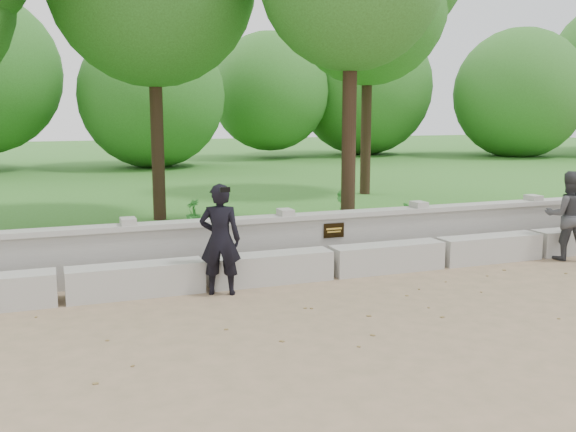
# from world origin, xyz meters

# --- Properties ---
(ground) EXTENTS (80.00, 80.00, 0.00)m
(ground) POSITION_xyz_m (0.00, 0.00, 0.00)
(ground) COLOR #9B7D5F
(ground) RESTS_ON ground
(lawn) EXTENTS (40.00, 22.00, 0.25)m
(lawn) POSITION_xyz_m (0.00, 14.00, 0.12)
(lawn) COLOR #346D1D
(lawn) RESTS_ON ground
(concrete_bench) EXTENTS (11.90, 0.45, 0.45)m
(concrete_bench) POSITION_xyz_m (0.00, 1.90, 0.22)
(concrete_bench) COLOR #B1AEA7
(concrete_bench) RESTS_ON ground
(parapet_wall) EXTENTS (12.50, 0.35, 0.90)m
(parapet_wall) POSITION_xyz_m (0.00, 2.60, 0.46)
(parapet_wall) COLOR #A6A49D
(parapet_wall) RESTS_ON ground
(man_main) EXTENTS (0.67, 0.63, 1.58)m
(man_main) POSITION_xyz_m (-1.86, 1.56, 0.79)
(man_main) COLOR black
(man_main) RESTS_ON ground
(visitor_left) EXTENTS (0.95, 0.89, 1.56)m
(visitor_left) POSITION_xyz_m (4.34, 1.55, 0.78)
(visitor_left) COLOR #3B3C40
(visitor_left) RESTS_ON ground
(shrub_a) EXTENTS (0.37, 0.34, 0.58)m
(shrub_a) POSITION_xyz_m (-1.86, 3.30, 0.54)
(shrub_a) COLOR #2D7D2A
(shrub_a) RESTS_ON lawn
(shrub_b) EXTENTS (0.46, 0.47, 0.67)m
(shrub_b) POSITION_xyz_m (1.80, 5.19, 0.58)
(shrub_b) COLOR #2D7D2A
(shrub_b) RESTS_ON lawn
(shrub_c) EXTENTS (0.70, 0.71, 0.60)m
(shrub_c) POSITION_xyz_m (2.37, 3.30, 0.55)
(shrub_c) COLOR #2D7D2A
(shrub_c) RESTS_ON lawn
(shrub_d) EXTENTS (0.38, 0.39, 0.54)m
(shrub_d) POSITION_xyz_m (-1.35, 5.77, 0.52)
(shrub_d) COLOR #2D7D2A
(shrub_d) RESTS_ON lawn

